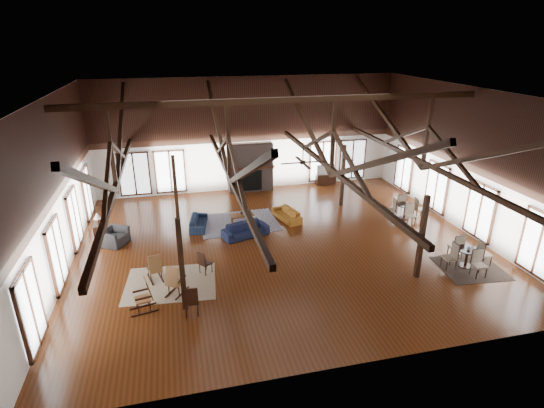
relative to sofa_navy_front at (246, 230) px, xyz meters
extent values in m
plane|color=#572812|center=(1.27, -1.09, -0.28)|extent=(16.00, 16.00, 0.00)
cube|color=black|center=(1.27, -1.09, 5.72)|extent=(16.00, 14.00, 0.02)
cube|color=white|center=(1.27, 5.91, 2.72)|extent=(16.00, 0.02, 6.00)
cube|color=white|center=(1.27, -8.09, 2.72)|extent=(16.00, 0.02, 6.00)
cube|color=white|center=(-6.73, -1.09, 2.72)|extent=(0.02, 14.00, 6.00)
cube|color=white|center=(9.27, -1.09, 2.72)|extent=(0.02, 14.00, 6.00)
cube|color=black|center=(1.27, -1.09, 5.47)|extent=(15.60, 0.18, 0.22)
cube|color=black|center=(-4.73, -1.09, 2.77)|extent=(0.16, 13.70, 0.18)
cube|color=black|center=(-4.73, -1.09, 4.12)|extent=(0.14, 0.14, 2.70)
cube|color=black|center=(-4.73, 2.41, 3.99)|extent=(0.15, 7.07, 3.12)
cube|color=black|center=(-4.73, -4.59, 3.99)|extent=(0.15, 7.07, 3.12)
cube|color=black|center=(-0.73, -1.09, 2.77)|extent=(0.16, 13.70, 0.18)
cube|color=black|center=(-0.73, -1.09, 4.12)|extent=(0.14, 0.14, 2.70)
cube|color=black|center=(-0.73, 2.41, 3.99)|extent=(0.15, 7.07, 3.12)
cube|color=black|center=(-0.73, -4.59, 3.99)|extent=(0.15, 7.07, 3.12)
cube|color=black|center=(3.27, -1.09, 2.77)|extent=(0.16, 13.70, 0.18)
cube|color=black|center=(3.27, -1.09, 4.12)|extent=(0.14, 0.14, 2.70)
cube|color=black|center=(3.27, 2.41, 3.99)|extent=(0.15, 7.07, 3.12)
cube|color=black|center=(3.27, -4.59, 3.99)|extent=(0.15, 7.07, 3.12)
cube|color=black|center=(7.27, -1.09, 2.77)|extent=(0.16, 13.70, 0.18)
cube|color=black|center=(7.27, -1.09, 4.12)|extent=(0.14, 0.14, 2.70)
cube|color=black|center=(7.27, 2.41, 3.99)|extent=(0.15, 7.07, 3.12)
cube|color=black|center=(7.27, -4.59, 3.99)|extent=(0.15, 7.07, 3.12)
cube|color=black|center=(-2.73, -4.59, 1.24)|extent=(0.16, 0.16, 3.05)
cube|color=black|center=(5.27, -4.59, 1.24)|extent=(0.16, 0.16, 3.05)
cube|color=black|center=(-2.73, 2.41, 1.24)|extent=(0.16, 0.16, 3.05)
cube|color=black|center=(5.27, 2.41, 1.24)|extent=(0.16, 0.16, 3.05)
cube|color=brown|center=(1.27, 5.59, 1.02)|extent=(2.40, 0.62, 2.60)
cube|color=black|center=(1.27, 5.27, 0.37)|extent=(1.10, 0.06, 1.10)
cube|color=#341A0F|center=(1.27, 5.31, 1.07)|extent=(2.50, 0.20, 0.12)
cylinder|color=black|center=(1.77, -2.09, 3.77)|extent=(0.04, 0.04, 0.70)
cylinder|color=black|center=(1.77, -2.09, 3.42)|extent=(0.20, 0.20, 0.10)
cube|color=black|center=(2.22, -2.09, 3.42)|extent=(0.70, 0.12, 0.02)
cube|color=black|center=(1.77, -1.64, 3.42)|extent=(0.12, 0.70, 0.02)
cube|color=black|center=(1.32, -2.09, 3.42)|extent=(0.70, 0.12, 0.02)
cube|color=black|center=(1.77, -2.54, 3.42)|extent=(0.12, 0.70, 0.02)
imported|color=#131A36|center=(0.00, 0.00, 0.00)|extent=(2.08, 1.29, 0.57)
imported|color=#16233C|center=(-1.86, 1.36, -0.04)|extent=(1.76, 0.93, 0.49)
imported|color=#975D1D|center=(2.16, 1.29, -0.03)|extent=(1.83, 1.08, 0.50)
cube|color=brown|center=(0.07, 1.41, 0.09)|extent=(1.11, 0.65, 0.06)
cube|color=brown|center=(-0.37, 1.24, -0.11)|extent=(0.06, 0.06, 0.35)
cube|color=brown|center=(-0.37, 1.59, -0.11)|extent=(0.06, 0.06, 0.35)
cube|color=brown|center=(0.52, 1.24, -0.11)|extent=(0.06, 0.06, 0.35)
cube|color=brown|center=(0.52, 1.59, -0.11)|extent=(0.06, 0.06, 0.35)
imported|color=#B2B2B2|center=(0.10, 1.46, 0.21)|extent=(0.21, 0.21, 0.18)
imported|color=#2A2A2D|center=(-5.31, 0.51, 0.05)|extent=(1.28, 1.33, 0.66)
cube|color=black|center=(-5.95, 1.23, 0.01)|extent=(0.45, 0.45, 0.59)
cylinder|color=black|center=(-5.95, 1.23, 0.49)|extent=(0.08, 0.08, 0.36)
cone|color=#F0E6CA|center=(-5.95, 1.23, 0.73)|extent=(0.32, 0.32, 0.26)
cube|color=brown|center=(-3.66, -2.63, 0.10)|extent=(0.53, 0.52, 0.05)
cube|color=brown|center=(-3.61, -2.82, 0.40)|extent=(0.47, 0.28, 0.63)
cube|color=black|center=(-3.84, -2.67, -0.26)|extent=(0.25, 0.76, 0.05)
cube|color=black|center=(-3.49, -2.58, -0.26)|extent=(0.25, 0.76, 0.05)
cube|color=brown|center=(-2.95, -3.67, 0.12)|extent=(0.63, 0.62, 0.05)
cube|color=brown|center=(-3.07, -3.84, 0.44)|extent=(0.48, 0.40, 0.67)
cube|color=black|center=(-3.11, -3.56, -0.26)|extent=(0.49, 0.71, 0.05)
cube|color=black|center=(-2.79, -3.77, -0.26)|extent=(0.49, 0.71, 0.05)
cube|color=brown|center=(-3.98, -4.41, 0.12)|extent=(0.53, 0.55, 0.05)
cube|color=brown|center=(-3.77, -4.36, 0.44)|extent=(0.27, 0.49, 0.67)
cube|color=black|center=(-3.94, -4.60, -0.26)|extent=(0.81, 0.22, 0.05)
cube|color=black|center=(-4.02, -4.22, -0.26)|extent=(0.81, 0.22, 0.05)
cube|color=black|center=(-1.91, -2.63, 0.12)|extent=(0.53, 0.53, 0.04)
cube|color=black|center=(-2.04, -2.74, 0.36)|extent=(0.26, 0.32, 0.49)
cylinder|color=black|center=(-1.91, -2.63, -0.08)|extent=(0.03, 0.03, 0.40)
cube|color=black|center=(-2.54, -4.93, 0.17)|extent=(0.45, 0.45, 0.05)
cube|color=black|center=(-2.54, -5.12, 0.45)|extent=(0.43, 0.06, 0.56)
cylinder|color=black|center=(-2.54, -4.93, -0.05)|extent=(0.03, 0.03, 0.46)
cylinder|color=black|center=(7.42, -4.37, 0.40)|extent=(0.81, 0.81, 0.04)
cylinder|color=black|center=(7.42, -4.37, 0.07)|extent=(0.10, 0.10, 0.67)
cylinder|color=black|center=(7.42, -4.37, -0.26)|extent=(0.49, 0.49, 0.04)
cylinder|color=black|center=(7.49, 0.15, 0.38)|extent=(0.79, 0.79, 0.04)
cylinder|color=black|center=(7.49, 0.15, 0.06)|extent=(0.10, 0.10, 0.65)
cylinder|color=black|center=(7.49, 0.15, -0.26)|extent=(0.47, 0.47, 0.04)
imported|color=#B2B2B2|center=(7.40, -4.41, 0.47)|extent=(0.15, 0.15, 0.10)
imported|color=#B2B2B2|center=(7.58, 0.15, 0.45)|extent=(0.14, 0.14, 0.10)
cube|color=black|center=(5.64, 5.66, 0.00)|extent=(1.12, 0.42, 0.56)
imported|color=#B2B2B2|center=(5.60, 5.66, 0.57)|extent=(1.04, 0.21, 0.59)
cube|color=tan|center=(-3.15, -3.03, -0.28)|extent=(3.23, 2.64, 0.01)
cube|color=#16173F|center=(-0.07, 1.42, -0.28)|extent=(3.53, 2.69, 0.01)
cube|color=black|center=(7.50, -4.54, -0.28)|extent=(2.39, 2.21, 0.01)
camera|label=1|loc=(-2.67, -15.98, 7.63)|focal=28.00mm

